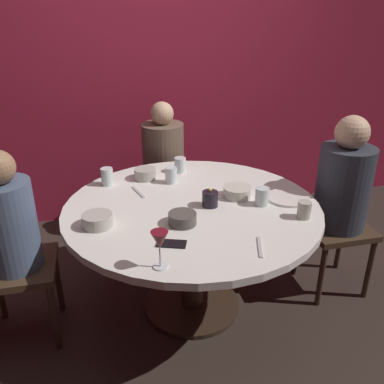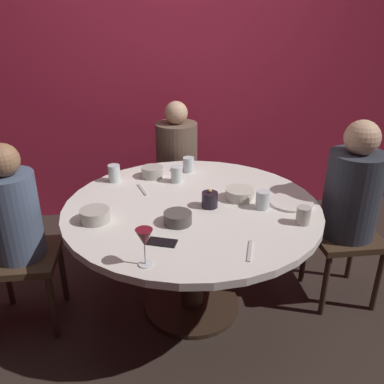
# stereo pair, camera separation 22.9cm
# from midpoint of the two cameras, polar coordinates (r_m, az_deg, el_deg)

# --- Properties ---
(ground_plane) EXTENTS (8.00, 8.00, 0.00)m
(ground_plane) POSITION_cam_midpoint_polar(r_m,az_deg,el_deg) (2.73, 2.50, -15.64)
(ground_plane) COLOR #2D231E
(back_wall) EXTENTS (6.00, 0.10, 2.60)m
(back_wall) POSITION_cam_midpoint_polar(r_m,az_deg,el_deg) (3.56, -1.08, 17.12)
(back_wall) COLOR maroon
(back_wall) RESTS_ON ground
(dining_table) EXTENTS (1.46, 1.46, 0.72)m
(dining_table) POSITION_cam_midpoint_polar(r_m,az_deg,el_deg) (2.39, 2.76, -4.71)
(dining_table) COLOR silver
(dining_table) RESTS_ON ground
(seated_diner_left) EXTENTS (0.40, 0.40, 1.13)m
(seated_diner_left) POSITION_cam_midpoint_polar(r_m,az_deg,el_deg) (2.39, -21.07, -3.64)
(seated_diner_left) COLOR #3F2D1E
(seated_diner_left) RESTS_ON ground
(seated_diner_back) EXTENTS (0.40, 0.40, 1.11)m
(seated_diner_back) POSITION_cam_midpoint_polar(r_m,az_deg,el_deg) (3.24, -0.11, 5.27)
(seated_diner_back) COLOR #3F2D1E
(seated_diner_back) RESTS_ON ground
(seated_diner_right) EXTENTS (0.40, 0.40, 1.19)m
(seated_diner_right) POSITION_cam_midpoint_polar(r_m,az_deg,el_deg) (2.65, 23.75, -0.44)
(seated_diner_right) COLOR #3F2D1E
(seated_diner_right) RESTS_ON ground
(candle_holder) EXTENTS (0.09, 0.09, 0.11)m
(candle_holder) POSITION_cam_midpoint_polar(r_m,az_deg,el_deg) (2.29, 5.36, -1.13)
(candle_holder) COLOR black
(candle_holder) RESTS_ON dining_table
(wine_glass) EXTENTS (0.08, 0.08, 0.18)m
(wine_glass) POSITION_cam_midpoint_polar(r_m,az_deg,el_deg) (1.74, -2.92, -6.72)
(wine_glass) COLOR silver
(wine_glass) RESTS_ON dining_table
(dinner_plate) EXTENTS (0.25, 0.25, 0.01)m
(dinner_plate) POSITION_cam_midpoint_polar(r_m,az_deg,el_deg) (2.43, 16.34, -1.46)
(dinner_plate) COLOR silver
(dinner_plate) RESTS_ON dining_table
(cell_phone) EXTENTS (0.16, 0.11, 0.01)m
(cell_phone) POSITION_cam_midpoint_polar(r_m,az_deg,el_deg) (1.96, -0.84, -7.11)
(cell_phone) COLOR black
(cell_phone) RESTS_ON dining_table
(bowl_serving_large) EXTENTS (0.15, 0.15, 0.06)m
(bowl_serving_large) POSITION_cam_midpoint_polar(r_m,az_deg,el_deg) (2.12, 1.10, -3.72)
(bowl_serving_large) COLOR #4C4742
(bowl_serving_large) RESTS_ON dining_table
(bowl_salad_center) EXTENTS (0.14, 0.14, 0.07)m
(bowl_salad_center) POSITION_cam_midpoint_polar(r_m,az_deg,el_deg) (2.70, -3.14, 2.76)
(bowl_salad_center) COLOR #B2ADA3
(bowl_salad_center) RESTS_ON dining_table
(bowl_small_white) EXTENTS (0.17, 0.17, 0.06)m
(bowl_small_white) POSITION_cam_midpoint_polar(r_m,az_deg,el_deg) (2.41, 9.36, -0.34)
(bowl_small_white) COLOR beige
(bowl_small_white) RESTS_ON dining_table
(bowl_sauce_side) EXTENTS (0.16, 0.16, 0.07)m
(bowl_sauce_side) POSITION_cam_midpoint_polar(r_m,az_deg,el_deg) (2.17, -10.47, -3.28)
(bowl_sauce_side) COLOR #B2ADA3
(bowl_sauce_side) RESTS_ON dining_table
(cup_near_candle) EXTENTS (0.07, 0.07, 0.10)m
(cup_near_candle) POSITION_cam_midpoint_polar(r_m,az_deg,el_deg) (2.61, 0.37, 2.44)
(cup_near_candle) COLOR silver
(cup_near_candle) RESTS_ON dining_table
(cup_by_left_diner) EXTENTS (0.08, 0.08, 0.11)m
(cup_by_left_diner) POSITION_cam_midpoint_polar(r_m,az_deg,el_deg) (2.64, -8.37, 2.55)
(cup_by_left_diner) COLOR silver
(cup_by_left_diner) RESTS_ON dining_table
(cup_by_right_diner) EXTENTS (0.08, 0.08, 0.10)m
(cup_by_right_diner) POSITION_cam_midpoint_polar(r_m,az_deg,el_deg) (2.32, 12.66, -1.12)
(cup_by_right_diner) COLOR silver
(cup_by_right_diner) RESTS_ON dining_table
(cup_center_front) EXTENTS (0.07, 0.07, 0.09)m
(cup_center_front) POSITION_cam_midpoint_polar(r_m,az_deg,el_deg) (2.22, 18.15, -3.20)
(cup_center_front) COLOR #B2ADA3
(cup_center_front) RESTS_ON dining_table
(cup_far_edge) EXTENTS (0.08, 0.08, 0.10)m
(cup_far_edge) POSITION_cam_midpoint_polar(r_m,az_deg,el_deg) (2.78, 1.87, 3.80)
(cup_far_edge) COLOR silver
(cup_far_edge) RESTS_ON dining_table
(fork_near_plate) EXTENTS (0.07, 0.18, 0.01)m
(fork_near_plate) POSITION_cam_midpoint_polar(r_m,az_deg,el_deg) (1.94, 11.46, -8.11)
(fork_near_plate) COLOR #B7B7BC
(fork_near_plate) RESTS_ON dining_table
(knife_near_plate) EXTENTS (0.06, 0.18, 0.01)m
(knife_near_plate) POSITION_cam_midpoint_polar(r_m,az_deg,el_deg) (2.51, -4.37, 0.26)
(knife_near_plate) COLOR #B7B7BC
(knife_near_plate) RESTS_ON dining_table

